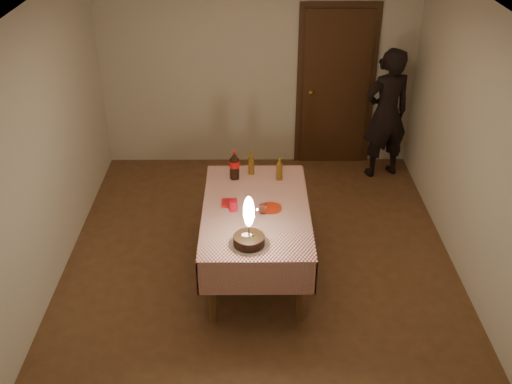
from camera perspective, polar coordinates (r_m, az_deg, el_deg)
ground at (r=6.31m, az=0.35°, el=-6.30°), size 4.00×4.50×0.01m
room_shell at (r=5.55m, az=0.75°, el=8.00°), size 4.04×4.54×2.62m
dining_table at (r=5.77m, az=-0.00°, el=-2.34°), size 1.02×1.72×0.75m
birthday_cake at (r=5.15m, az=-0.67°, el=-3.93°), size 0.34×0.34×0.48m
red_plate at (r=5.71m, az=1.38°, el=-1.54°), size 0.22×0.22×0.01m
red_cup at (r=5.66m, az=-2.20°, el=-1.33°), size 0.08×0.08×0.10m
clear_cup at (r=5.62m, az=0.66°, el=-1.62°), size 0.07×0.07×0.09m
napkin_stack at (r=5.78m, az=-2.55°, el=-1.05°), size 0.15×0.15×0.02m
cola_bottle at (r=6.15m, az=-2.07°, el=2.56°), size 0.10×0.10×0.32m
amber_bottle_left at (r=6.25m, az=-0.47°, el=2.72°), size 0.06×0.06×0.26m
amber_bottle_right at (r=6.15m, az=2.24°, el=2.18°), size 0.06×0.06×0.26m
photographer at (r=7.69m, az=12.30°, el=7.30°), size 0.70×0.57×1.68m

